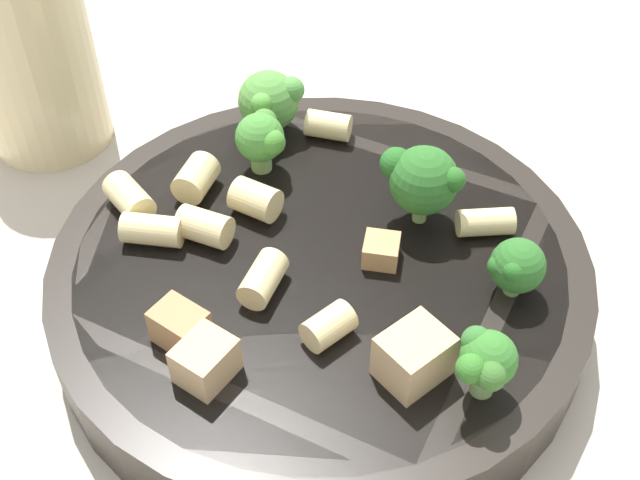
{
  "coord_description": "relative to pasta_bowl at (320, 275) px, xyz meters",
  "views": [
    {
      "loc": [
        0.2,
        -0.17,
        0.31
      ],
      "look_at": [
        0.0,
        0.0,
        0.05
      ],
      "focal_mm": 45.0,
      "sensor_mm": 36.0,
      "label": 1
    }
  ],
  "objects": [
    {
      "name": "ground_plane",
      "position": [
        0.0,
        0.0,
        -0.02
      ],
      "size": [
        2.0,
        2.0,
        0.0
      ],
      "primitive_type": "plane",
      "color": "#BCB29E"
    },
    {
      "name": "pasta_bowl",
      "position": [
        0.0,
        0.0,
        0.0
      ],
      "size": [
        0.26,
        0.26,
        0.04
      ],
      "color": "#28231E",
      "rests_on": "ground_plane"
    },
    {
      "name": "broccoli_floret_0",
      "position": [
        0.1,
        -0.0,
        0.04
      ],
      "size": [
        0.03,
        0.03,
        0.03
      ],
      "color": "#84AD60",
      "rests_on": "pasta_bowl"
    },
    {
      "name": "broccoli_floret_1",
      "position": [
        0.01,
        0.05,
        0.04
      ],
      "size": [
        0.04,
        0.03,
        0.04
      ],
      "color": "#84AD60",
      "rests_on": "pasta_bowl"
    },
    {
      "name": "broccoli_floret_2",
      "position": [
        -0.07,
        0.02,
        0.03
      ],
      "size": [
        0.03,
        0.03,
        0.03
      ],
      "color": "#84AD60",
      "rests_on": "pasta_bowl"
    },
    {
      "name": "broccoli_floret_3",
      "position": [
        0.07,
        0.05,
        0.03
      ],
      "size": [
        0.03,
        0.03,
        0.03
      ],
      "color": "#84AD60",
      "rests_on": "pasta_bowl"
    },
    {
      "name": "broccoli_floret_4",
      "position": [
        -0.09,
        0.04,
        0.03
      ],
      "size": [
        0.03,
        0.03,
        0.04
      ],
      "color": "#9EC175",
      "rests_on": "pasta_bowl"
    },
    {
      "name": "rigatoni_0",
      "position": [
        -0.08,
        -0.02,
        0.02
      ],
      "size": [
        0.03,
        0.03,
        0.02
      ],
      "primitive_type": "cylinder",
      "rotation": [
        1.57,
        0.0,
        0.53
      ],
      "color": "beige",
      "rests_on": "pasta_bowl"
    },
    {
      "name": "rigatoni_1",
      "position": [
        0.04,
        -0.03,
        0.02
      ],
      "size": [
        0.01,
        0.02,
        0.01
      ],
      "primitive_type": "cylinder",
      "rotation": [
        1.57,
        0.0,
        0.01
      ],
      "color": "beige",
      "rests_on": "pasta_bowl"
    },
    {
      "name": "rigatoni_2",
      "position": [
        -0.04,
        -0.01,
        0.02
      ],
      "size": [
        0.03,
        0.02,
        0.02
      ],
      "primitive_type": "cylinder",
      "rotation": [
        1.57,
        0.0,
        1.91
      ],
      "color": "beige",
      "rests_on": "pasta_bowl"
    },
    {
      "name": "rigatoni_3",
      "position": [
        -0.07,
        0.06,
        0.02
      ],
      "size": [
        0.03,
        0.03,
        0.01
      ],
      "primitive_type": "cylinder",
      "rotation": [
        1.57,
        0.0,
        2.17
      ],
      "color": "beige",
      "rests_on": "pasta_bowl"
    },
    {
      "name": "rigatoni_4",
      "position": [
        0.0,
        -0.03,
        0.02
      ],
      "size": [
        0.03,
        0.03,
        0.01
      ],
      "primitive_type": "cylinder",
      "rotation": [
        1.57,
        0.0,
        0.49
      ],
      "color": "beige",
      "rests_on": "pasta_bowl"
    },
    {
      "name": "rigatoni_5",
      "position": [
        -0.09,
        -0.05,
        0.02
      ],
      "size": [
        0.03,
        0.02,
        0.02
      ],
      "primitive_type": "cylinder",
      "rotation": [
        1.57,
        0.0,
        1.52
      ],
      "color": "beige",
      "rests_on": "pasta_bowl"
    },
    {
      "name": "rigatoni_6",
      "position": [
        -0.06,
        -0.05,
        0.02
      ],
      "size": [
        0.03,
        0.03,
        0.01
      ],
      "primitive_type": "cylinder",
      "rotation": [
        1.57,
        0.0,
        2.29
      ],
      "color": "beige",
      "rests_on": "pasta_bowl"
    },
    {
      "name": "rigatoni_7",
      "position": [
        -0.04,
        -0.04,
        0.02
      ],
      "size": [
        0.03,
        0.03,
        0.02
      ],
      "primitive_type": "cylinder",
      "rotation": [
        1.57,
        0.0,
        2.03
      ],
      "color": "beige",
      "rests_on": "pasta_bowl"
    },
    {
      "name": "rigatoni_8",
      "position": [
        0.04,
        0.07,
        0.02
      ],
      "size": [
        0.03,
        0.03,
        0.01
      ],
      "primitive_type": "cylinder",
      "rotation": [
        1.57,
        0.0,
        2.51
      ],
      "color": "beige",
      "rests_on": "pasta_bowl"
    },
    {
      "name": "chicken_chunk_0",
      "position": [
        0.02,
        -0.08,
        0.02
      ],
      "size": [
        0.02,
        0.03,
        0.02
      ],
      "primitive_type": "cube",
      "rotation": [
        0.0,
        0.0,
        1.82
      ],
      "color": "tan",
      "rests_on": "pasta_bowl"
    },
    {
      "name": "chicken_chunk_1",
      "position": [
        -0.0,
        -0.08,
        0.02
      ],
      "size": [
        0.03,
        0.02,
        0.02
      ],
      "primitive_type": "cube",
      "rotation": [
        0.0,
        0.0,
        0.24
      ],
      "color": "#A87A4C",
      "rests_on": "pasta_bowl"
    },
    {
      "name": "chicken_chunk_2",
      "position": [
        0.08,
        -0.02,
        0.03
      ],
      "size": [
        0.02,
        0.03,
        0.02
      ],
      "primitive_type": "cube",
      "rotation": [
        0.0,
        0.0,
        1.55
      ],
      "color": "tan",
      "rests_on": "pasta_bowl"
    },
    {
      "name": "chicken_chunk_3",
      "position": [
        0.02,
        0.02,
        0.02
      ],
      "size": [
        0.02,
        0.02,
        0.01
      ],
      "primitive_type": "cube",
      "rotation": [
        0.0,
        0.0,
        2.25
      ],
      "color": "tan",
      "rests_on": "pasta_bowl"
    },
    {
      "name": "drinking_glass",
      "position": [
        -0.21,
        -0.04,
        0.03
      ],
      "size": [
        0.07,
        0.07,
        0.12
      ],
      "color": "beige",
      "rests_on": "ground_plane"
    }
  ]
}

